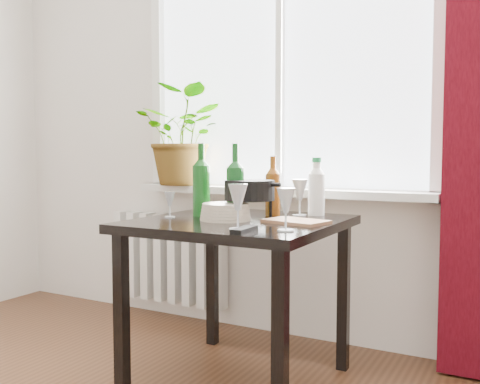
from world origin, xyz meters
The scene contains 18 objects.
window centered at (0.00, 2.22, 1.60)m, with size 1.72×0.08×1.62m.
windowsill centered at (0.00, 2.15, 0.82)m, with size 1.72×0.20×0.04m.
radiator centered at (-0.75, 2.18, 0.38)m, with size 0.80×0.10×0.55m.
table centered at (0.10, 1.55, 0.65)m, with size 0.85×0.85×0.74m.
potted_plant centered at (-0.58, 2.12, 1.13)m, with size 0.52×0.45×0.58m, color #2E701D.
wine_bottle_left centered at (-0.12, 1.58, 0.91)m, with size 0.08×0.08×0.35m, color #0D4712, non-canonical shape.
wine_bottle_right centered at (0.07, 1.57, 0.91)m, with size 0.08×0.08×0.34m, color #0E4816, non-canonical shape.
bottle_amber centered at (0.16, 1.76, 0.88)m, with size 0.07×0.07×0.29m, color #72390C, non-canonical shape.
cleaning_bottle centered at (0.34, 1.87, 0.88)m, with size 0.08×0.08×0.27m, color white, non-canonical shape.
wineglass_front_right centered at (0.25, 1.26, 0.83)m, with size 0.08×0.08×0.18m, color silver, non-canonical shape.
wineglass_far_right centered at (0.43, 1.31, 0.82)m, with size 0.07×0.07×0.17m, color silver, non-canonical shape.
wineglass_back_center centered at (0.29, 1.80, 0.83)m, with size 0.08×0.08×0.18m, color white, non-canonical shape.
wineglass_back_left centered at (-0.08, 1.85, 0.82)m, with size 0.07×0.07×0.16m, color silver, non-canonical shape.
wineglass_front_left centered at (-0.21, 1.46, 0.80)m, with size 0.05×0.05×0.12m, color #B7BDC5, non-canonical shape.
plate_stack centered at (0.06, 1.49, 0.78)m, with size 0.22×0.22×0.07m, color beige.
fondue_pot centered at (0.13, 1.59, 0.83)m, with size 0.26×0.22×0.17m, color black, non-canonical shape.
tv_remote centered at (0.30, 1.23, 0.75)m, with size 0.05×0.16×0.02m, color black.
cutting_board centered at (0.37, 1.55, 0.75)m, with size 0.25×0.16×0.01m, color #9A6945.
Camera 1 is at (1.23, -0.51, 1.03)m, focal length 40.00 mm.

